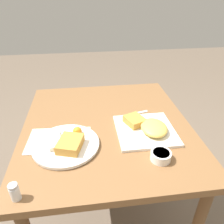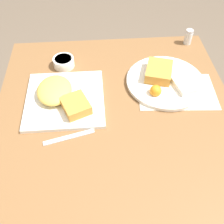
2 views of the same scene
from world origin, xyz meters
The scene contains 8 objects.
ground_plane centered at (0.00, 0.00, 0.00)m, with size 8.00×8.00×0.00m, color brown.
dining_table centered at (0.00, 0.00, 0.66)m, with size 0.95×0.87×0.76m.
menu_card centered at (-0.11, 0.24, 0.76)m, with size 0.21×0.31×0.00m.
plate_square_near centered at (-0.10, -0.19, 0.78)m, with size 0.29×0.29×0.06m.
plate_oval_far centered at (-0.16, 0.20, 0.77)m, with size 0.30×0.30×0.05m.
sauce_ramekin centered at (-0.30, -0.20, 0.78)m, with size 0.09×0.09×0.04m.
salt_shaker centered at (-0.42, 0.36, 0.78)m, with size 0.03×0.03×0.07m.
butter_knife centered at (0.07, -0.16, 0.76)m, with size 0.06×0.17×0.00m.
Camera 2 is at (0.58, -0.06, 1.47)m, focal length 42.00 mm.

